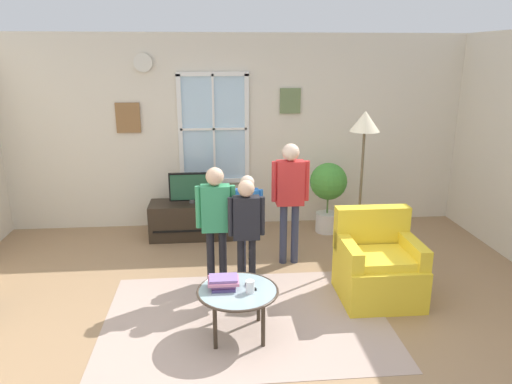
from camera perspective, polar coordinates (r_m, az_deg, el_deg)
The scene contains 16 objects.
ground_plane at distance 4.43m, azimuth -0.05°, elevation -16.24°, with size 6.90×6.23×0.02m, color #9E7A56.
back_wall at distance 6.69m, azimuth -2.38°, elevation 7.21°, with size 6.30×0.17×2.64m.
area_rug at distance 4.57m, azimuth -1.21°, elevation -14.93°, with size 2.60×1.82×0.01m, color tan.
tv_stand at distance 6.42m, azimuth -7.56°, elevation -3.30°, with size 1.12×0.47×0.48m.
television at distance 6.28m, azimuth -7.71°, elevation 0.58°, with size 0.58×0.08×0.40m.
armchair at distance 4.95m, azimuth 14.35°, elevation -8.64°, with size 0.76×0.74×0.87m.
coffee_table at distance 4.16m, azimuth -2.20°, elevation -12.00°, with size 0.71×0.71×0.43m.
book_stack at distance 4.17m, azimuth -3.92°, elevation -10.73°, with size 0.27×0.20×0.10m.
cup at distance 4.09m, azimuth -0.72°, elevation -11.25°, with size 0.08×0.08×0.11m, color white.
remote_near_books at distance 4.18m, azimuth -0.65°, elevation -11.27°, with size 0.04×0.14×0.02m, color black.
person_black_shirt at distance 4.68m, azimuth -1.16°, elevation -3.91°, with size 0.36×0.16×1.20m.
person_green_shirt at distance 4.75m, azimuth -4.84°, elevation -2.82°, with size 0.39×0.18×1.31m.
person_blue_shirt at distance 5.17m, azimuth -1.03°, elevation -2.53°, with size 0.34×0.15×1.12m.
person_red_shirt at distance 5.39m, azimuth 4.09°, elevation 0.25°, with size 0.43×0.19×1.42m.
potted_plant_by_window at distance 6.50m, azimuth 8.63°, elevation 0.42°, with size 0.50×0.50×0.97m.
floor_lamp at distance 5.28m, azimuth 12.79°, elevation 6.35°, with size 0.32×0.32×1.79m.
Camera 1 is at (-0.34, -3.72, 2.36)m, focal length 33.44 mm.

